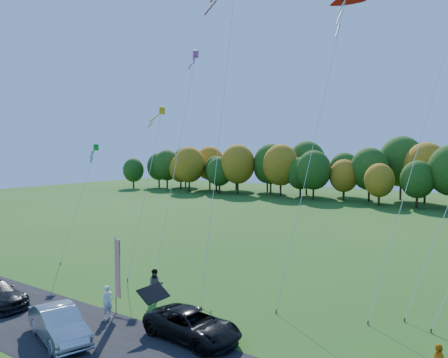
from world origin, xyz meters
The scene contains 13 objects.
ground centered at (0.00, 0.00, 0.00)m, with size 160.00×160.00×0.00m, color #205316.
asphalt_strip centered at (0.00, -4.00, 0.01)m, with size 90.00×6.00×0.01m, color black.
tree_line centered at (0.00, 55.00, 0.00)m, with size 116.00×12.00×10.00m, color #1E4711, non-canonical shape.
black_suv centered at (3.19, -1.18, 0.69)m, with size 2.29×4.97×1.38m, color black.
silver_sedan centered at (-1.83, -4.83, 0.77)m, with size 1.63×4.68×1.54m, color #AAABAF.
person_tailgate_a centered at (-2.04, -1.77, 0.87)m, with size 0.64×0.42×1.74m, color white.
person_tailgate_b centered at (-1.82, 1.60, 0.94)m, with size 0.92×0.72×1.89m, color gray.
feather_flag centered at (-2.02, -1.11, 2.58)m, with size 0.54×0.20×4.22m.
kite_delta_blue centered at (-0.67, 6.73, 11.45)m, with size 5.48×10.52×23.78m.
kite_delta_red centered at (4.96, 10.93, 14.57)m, with size 2.62×10.87×20.88m.
kite_diamond_yellow centered at (-7.79, 6.97, 6.16)m, with size 4.05×7.87×12.72m.
kite_diamond_green centered at (-13.74, 5.35, 4.78)m, with size 1.15×4.63×9.58m.
kite_diamond_pink centered at (-6.11, 8.57, 8.48)m, with size 1.95×6.95×17.23m.
Camera 1 is at (15.78, -16.67, 8.93)m, focal length 35.00 mm.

